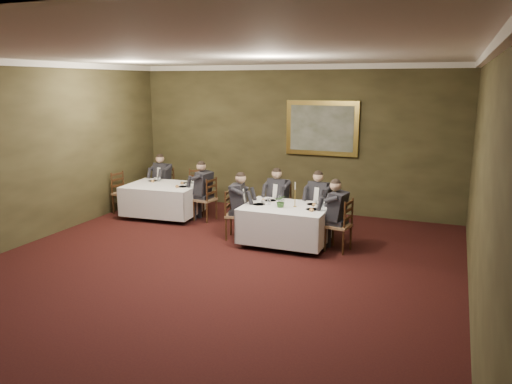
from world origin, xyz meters
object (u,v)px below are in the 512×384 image
Objects in this scene: table_second at (163,198)px; chair_sec_backleft at (164,196)px; diner_main_endleft at (237,214)px; centerpiece at (281,201)px; chair_main_endright at (338,236)px; chair_sec_endright at (206,208)px; diner_main_backright at (319,211)px; chair_main_backleft at (278,217)px; table_main at (286,222)px; diner_main_backleft at (278,207)px; chair_sec_backright at (196,198)px; chair_sec_endleft at (124,202)px; candlestick at (295,197)px; chair_main_backright at (319,221)px; painting at (322,128)px; diner_main_endright at (338,224)px; diner_sec_backleft at (163,187)px; chair_main_endleft at (237,225)px; diner_sec_endright at (205,198)px.

chair_sec_backleft reaches higher than table_second.
centerpiece is (0.97, -0.11, 0.38)m from diner_main_endleft.
chair_main_endright is 3.43m from chair_sec_endright.
chair_main_backleft is at bearing 9.95° from diner_main_backright.
table_main is 0.94m from diner_main_backleft.
diner_main_backleft is 1.00× the size of diner_main_endleft.
chair_sec_backright is at bearing -10.79° from chair_main_backleft.
candlestick reaches higher than chair_sec_endleft.
chair_sec_endleft is at bearing 10.88° from chair_main_backright.
painting reaches higher than chair_main_endright.
chair_sec_endleft is 4.66m from candlestick.
chair_main_backleft is at bearing 174.93° from chair_sec_backleft.
painting is (-1.03, 2.60, 1.53)m from diner_main_endright.
diner_sec_backleft is at bearing -166.72° from painting.
centerpiece is at bearing 72.81° from chair_main_backright.
chair_main_backright and chair_sec_endleft have the same top height.
diner_main_endright is (2.07, 0.01, 0.23)m from chair_main_endleft.
diner_main_backleft is 1.02m from diner_main_endleft.
diner_main_endleft reaches higher than centerpiece.
painting is at bearing 88.71° from centerpiece.
chair_main_endleft is 1.00× the size of chair_sec_endleft.
candlestick is at bearing 136.94° from chair_main_backleft.
centerpiece reaches higher than chair_main_backright.
chair_sec_endright is 2.52m from centerpiece.
chair_main_backright is 1.71m from chair_main_endleft.
table_main is 6.39× the size of centerpiece.
table_main is at bearing 99.60° from chair_main_endright.
chair_main_endright is (1.48, -0.83, -0.23)m from diner_main_backleft.
centerpiece reaches higher than chair_sec_backleft.
chair_main_endright and chair_sec_endleft have the same top height.
diner_sec_endright reaches higher than candlestick.
centerpiece is 0.27m from candlestick.
diner_main_backright is 1.35× the size of chair_sec_backright.
diner_main_endright is at bearing 90.00° from chair_main_endright.
diner_main_backleft is (-0.44, 0.83, 0.06)m from table_main.
chair_sec_endright reaches higher than table_second.
painting is at bearing 148.00° from diner_main_endleft.
diner_main_endleft is 1.58m from chair_sec_endright.
chair_main_endright is (1.48, -0.84, 0.00)m from chair_main_backleft.
centerpiece is at bearing 72.63° from diner_main_backright.
diner_main_backright is 1.35× the size of chair_main_endright.
chair_main_endleft and chair_main_endright have the same top height.
diner_main_endright is at bearing 138.03° from chair_sec_backright.
chair_sec_backleft is at bearing -4.72° from diner_main_backleft.
candlestick is at bearing 30.79° from centerpiece.
table_second is at bearing 8.78° from diner_main_backleft.
diner_main_endright is at bearing 79.71° from diner_main_endleft.
chair_sec_backright is 1.06m from chair_sec_endright.
diner_main_backleft is at bearing 90.00° from chair_main_backleft.
candlestick reaches higher than chair_main_endright.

